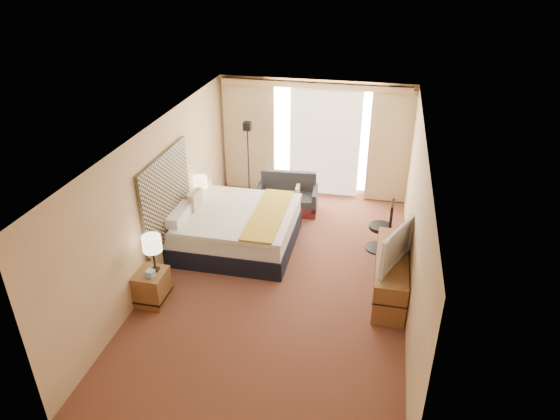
% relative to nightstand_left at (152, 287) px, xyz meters
% --- Properties ---
extents(floor, '(4.20, 7.00, 0.02)m').
position_rel_nightstand_left_xyz_m(floor, '(1.87, 1.05, -0.28)').
color(floor, '#54181B').
rests_on(floor, ground).
extents(ceiling, '(4.20, 7.00, 0.02)m').
position_rel_nightstand_left_xyz_m(ceiling, '(1.87, 1.05, 2.33)').
color(ceiling, white).
rests_on(ceiling, wall_back).
extents(wall_back, '(4.20, 0.02, 2.60)m').
position_rel_nightstand_left_xyz_m(wall_back, '(1.87, 4.55, 1.02)').
color(wall_back, '#E5BE8C').
rests_on(wall_back, ground).
extents(wall_front, '(4.20, 0.02, 2.60)m').
position_rel_nightstand_left_xyz_m(wall_front, '(1.87, -2.45, 1.02)').
color(wall_front, '#E5BE8C').
rests_on(wall_front, ground).
extents(wall_left, '(0.02, 7.00, 2.60)m').
position_rel_nightstand_left_xyz_m(wall_left, '(-0.23, 1.05, 1.02)').
color(wall_left, '#E5BE8C').
rests_on(wall_left, ground).
extents(wall_right, '(0.02, 7.00, 2.60)m').
position_rel_nightstand_left_xyz_m(wall_right, '(3.97, 1.05, 1.02)').
color(wall_right, '#E5BE8C').
rests_on(wall_right, ground).
extents(headboard, '(0.06, 1.85, 1.50)m').
position_rel_nightstand_left_xyz_m(headboard, '(-0.19, 1.25, 1.01)').
color(headboard, black).
rests_on(headboard, wall_left).
extents(nightstand_left, '(0.45, 0.52, 0.55)m').
position_rel_nightstand_left_xyz_m(nightstand_left, '(0.00, 0.00, 0.00)').
color(nightstand_left, olive).
rests_on(nightstand_left, floor).
extents(nightstand_right, '(0.45, 0.52, 0.55)m').
position_rel_nightstand_left_xyz_m(nightstand_right, '(0.00, 2.50, 0.00)').
color(nightstand_right, olive).
rests_on(nightstand_right, floor).
extents(media_dresser, '(0.50, 1.80, 0.70)m').
position_rel_nightstand_left_xyz_m(media_dresser, '(3.70, 1.05, 0.07)').
color(media_dresser, olive).
rests_on(media_dresser, floor).
extents(window, '(2.30, 0.02, 2.30)m').
position_rel_nightstand_left_xyz_m(window, '(2.12, 4.52, 1.04)').
color(window, white).
rests_on(window, wall_back).
extents(curtains, '(4.12, 0.19, 2.56)m').
position_rel_nightstand_left_xyz_m(curtains, '(1.87, 4.44, 1.13)').
color(curtains, beige).
rests_on(curtains, floor).
extents(bed, '(2.18, 1.99, 1.06)m').
position_rel_nightstand_left_xyz_m(bed, '(0.81, 1.90, 0.11)').
color(bed, black).
rests_on(bed, floor).
extents(loveseat, '(1.33, 0.79, 0.80)m').
position_rel_nightstand_left_xyz_m(loveseat, '(1.48, 3.54, -0.01)').
color(loveseat, '#5C1A1E').
rests_on(loveseat, floor).
extents(floor_lamp, '(0.22, 0.22, 1.74)m').
position_rel_nightstand_left_xyz_m(floor_lamp, '(0.49, 4.06, 0.96)').
color(floor_lamp, black).
rests_on(floor_lamp, floor).
extents(desk_chair, '(0.48, 0.48, 1.00)m').
position_rel_nightstand_left_xyz_m(desk_chair, '(3.53, 2.35, 0.17)').
color(desk_chair, black).
rests_on(desk_chair, floor).
extents(lamp_left, '(0.30, 0.30, 0.62)m').
position_rel_nightstand_left_xyz_m(lamp_left, '(0.06, 0.08, 0.76)').
color(lamp_left, black).
rests_on(lamp_left, nightstand_left).
extents(lamp_right, '(0.27, 0.27, 0.57)m').
position_rel_nightstand_left_xyz_m(lamp_right, '(-0.03, 2.44, 0.72)').
color(lamp_right, black).
rests_on(lamp_right, nightstand_right).
extents(tissue_box, '(0.14, 0.14, 0.11)m').
position_rel_nightstand_left_xyz_m(tissue_box, '(0.05, -0.09, 0.33)').
color(tissue_box, '#86B1CF').
rests_on(tissue_box, nightstand_left).
extents(telephone, '(0.20, 0.17, 0.07)m').
position_rel_nightstand_left_xyz_m(telephone, '(-0.02, 2.65, 0.31)').
color(telephone, black).
rests_on(telephone, nightstand_right).
extents(television, '(0.59, 1.08, 0.64)m').
position_rel_nightstand_left_xyz_m(television, '(3.65, 0.90, 0.75)').
color(television, black).
rests_on(television, media_dresser).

